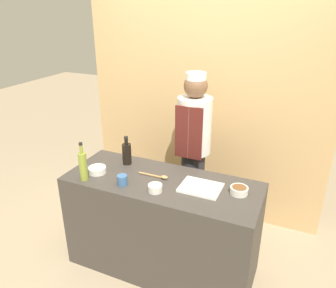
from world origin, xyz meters
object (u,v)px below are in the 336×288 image
object	(u,v)px
sauce_bowl_white	(155,188)
chef_center	(193,151)
sauce_bowl_green	(97,170)
wooden_spoon	(158,176)
cup_blue	(122,180)
bottle_oil	(83,166)
sauce_bowl_brown	(239,190)
cutting_board	(201,188)
bottle_soy	(127,153)

from	to	relation	value
sauce_bowl_white	chef_center	world-z (taller)	chef_center
sauce_bowl_green	wooden_spoon	world-z (taller)	sauce_bowl_green
cup_blue	bottle_oil	bearing A→B (deg)	-169.91
sauce_bowl_brown	cutting_board	size ratio (longest dim) A/B	0.43
chef_center	cutting_board	bearing A→B (deg)	-65.01
chef_center	sauce_bowl_brown	bearing A→B (deg)	-43.48
wooden_spoon	cutting_board	bearing A→B (deg)	-4.00
sauce_bowl_white	bottle_oil	bearing A→B (deg)	-173.42
bottle_soy	cup_blue	distance (m)	0.38
sauce_bowl_green	wooden_spoon	distance (m)	0.53
bottle_soy	chef_center	xyz separation A→B (m)	(0.48, 0.44, -0.07)
bottle_oil	chef_center	world-z (taller)	chef_center
sauce_bowl_white	wooden_spoon	xyz separation A→B (m)	(-0.08, 0.21, -0.02)
sauce_bowl_green	sauce_bowl_brown	bearing A→B (deg)	7.56
bottle_soy	bottle_oil	xyz separation A→B (m)	(-0.17, -0.40, 0.03)
cutting_board	wooden_spoon	xyz separation A→B (m)	(-0.39, 0.03, 0.00)
sauce_bowl_brown	sauce_bowl_white	bearing A→B (deg)	-159.04
sauce_bowl_white	sauce_bowl_green	xyz separation A→B (m)	(-0.59, 0.07, -0.00)
sauce_bowl_white	cutting_board	size ratio (longest dim) A/B	0.35
sauce_bowl_white	sauce_bowl_green	distance (m)	0.59
cutting_board	bottle_soy	world-z (taller)	bottle_soy
cup_blue	chef_center	size ratio (longest dim) A/B	0.05
sauce_bowl_green	chef_center	distance (m)	0.93
cup_blue	sauce_bowl_white	bearing A→B (deg)	2.50
sauce_bowl_brown	sauce_bowl_green	size ratio (longest dim) A/B	0.90
sauce_bowl_green	cup_blue	world-z (taller)	cup_blue
cup_blue	wooden_spoon	size ratio (longest dim) A/B	0.31
sauce_bowl_brown	wooden_spoon	bearing A→B (deg)	-178.00
bottle_soy	cup_blue	xyz separation A→B (m)	(0.16, -0.34, -0.06)
cup_blue	wooden_spoon	world-z (taller)	cup_blue
sauce_bowl_green	cutting_board	distance (m)	0.91
sauce_bowl_white	bottle_oil	xyz separation A→B (m)	(-0.62, -0.07, 0.10)
cutting_board	bottle_oil	size ratio (longest dim) A/B	0.96
sauce_bowl_brown	chef_center	distance (m)	0.78
cutting_board	wooden_spoon	bearing A→B (deg)	176.00
cutting_board	cup_blue	distance (m)	0.63
bottle_soy	bottle_oil	size ratio (longest dim) A/B	0.80
sauce_bowl_white	cup_blue	bearing A→B (deg)	-177.50
sauce_bowl_brown	chef_center	size ratio (longest dim) A/B	0.08
bottle_soy	cutting_board	bearing A→B (deg)	-11.20
bottle_oil	cup_blue	bearing A→B (deg)	10.09
bottle_soy	wooden_spoon	size ratio (longest dim) A/B	0.99
sauce_bowl_white	chef_center	bearing A→B (deg)	87.14
sauce_bowl_brown	bottle_oil	xyz separation A→B (m)	(-1.22, -0.30, 0.10)
cutting_board	sauce_bowl_green	bearing A→B (deg)	-173.22
sauce_bowl_brown	sauce_bowl_green	bearing A→B (deg)	-172.44
sauce_bowl_green	cup_blue	xyz separation A→B (m)	(0.30, -0.09, 0.01)
bottle_soy	cup_blue	bearing A→B (deg)	-65.47
sauce_bowl_white	cup_blue	size ratio (longest dim) A/B	1.34
sauce_bowl_brown	bottle_oil	size ratio (longest dim) A/B	0.41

